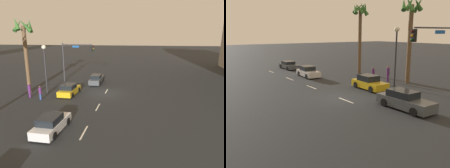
{
  "view_description": "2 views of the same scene",
  "coord_description": "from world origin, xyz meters",
  "views": [
    {
      "loc": [
        -25.55,
        -4.14,
        7.84
      ],
      "look_at": [
        0.19,
        -0.87,
        1.27
      ],
      "focal_mm": 32.16,
      "sensor_mm": 36.0,
      "label": 1
    },
    {
      "loc": [
        17.02,
        -11.86,
        5.73
      ],
      "look_at": [
        -0.05,
        -0.14,
        1.3
      ],
      "focal_mm": 38.38,
      "sensor_mm": 36.0,
      "label": 2
    }
  ],
  "objects": [
    {
      "name": "lane_stripe_2",
      "position": [
        -5.29,
        0.0,
        0.01
      ],
      "size": [
        2.15,
        0.14,
        0.01
      ],
      "primitive_type": "cube",
      "color": "silver",
      "rests_on": "ground_plane"
    },
    {
      "name": "pedestrian_0",
      "position": [
        -3.65,
        7.39,
        0.94
      ],
      "size": [
        0.46,
        0.46,
        1.76
      ],
      "color": "#2D478C",
      "rests_on": "ground_plane"
    },
    {
      "name": "car_0",
      "position": [
        -11.22,
        2.68,
        0.65
      ],
      "size": [
        4.28,
        2.02,
        1.43
      ],
      "color": "silver",
      "rests_on": "ground_plane"
    },
    {
      "name": "streetlamp",
      "position": [
        -0.74,
        7.87,
        4.45
      ],
      "size": [
        0.56,
        0.56,
        6.39
      ],
      "color": "#2D2D33",
      "rests_on": "ground_plane"
    },
    {
      "name": "car_1",
      "position": [
        5.38,
        2.31,
        0.66
      ],
      "size": [
        4.59,
        1.78,
        1.44
      ],
      "color": "#474C51",
      "rests_on": "ground_plane"
    },
    {
      "name": "traffic_signal",
      "position": [
        5.77,
        6.11,
        4.34
      ],
      "size": [
        0.88,
        5.37,
        6.37
      ],
      "color": "#38383D",
      "rests_on": "ground_plane"
    },
    {
      "name": "car_2",
      "position": [
        -1.2,
        4.6,
        0.66
      ],
      "size": [
        4.12,
        2.03,
        1.45
      ],
      "color": "gold",
      "rests_on": "ground_plane"
    },
    {
      "name": "palm_tree_1",
      "position": [
        -0.96,
        10.28,
        6.81
      ],
      "size": [
        2.43,
        2.62,
        9.83
      ],
      "color": "brown",
      "rests_on": "ground_plane"
    },
    {
      "name": "ground_plane",
      "position": [
        0.0,
        0.0,
        0.0
      ],
      "size": [
        220.0,
        220.0,
        0.0
      ],
      "primitive_type": "plane",
      "color": "#232628"
    },
    {
      "name": "pedestrian_1",
      "position": [
        -2.95,
        9.14,
        0.98
      ],
      "size": [
        0.45,
        0.45,
        1.86
      ],
      "color": "#59266B",
      "rests_on": "ground_plane"
    },
    {
      "name": "lane_stripe_3",
      "position": [
        0.96,
        0.0,
        0.01
      ],
      "size": [
        2.07,
        0.14,
        0.01
      ],
      "primitive_type": "cube",
      "color": "silver",
      "rests_on": "ground_plane"
    },
    {
      "name": "lane_stripe_1",
      "position": [
        -11.13,
        0.0,
        0.01
      ],
      "size": [
        2.37,
        0.14,
        0.01
      ],
      "primitive_type": "cube",
      "color": "silver",
      "rests_on": "ground_plane"
    }
  ]
}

